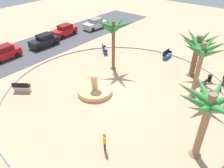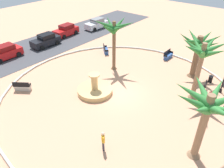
{
  "view_description": "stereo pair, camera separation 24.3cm",
  "coord_description": "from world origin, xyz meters",
  "px_view_note": "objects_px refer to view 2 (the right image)",
  "views": [
    {
      "loc": [
        -13.57,
        -10.02,
        11.87
      ],
      "look_at": [
        -0.42,
        0.56,
        1.0
      ],
      "focal_mm": 34.74,
      "sensor_mm": 36.0,
      "label": 1
    },
    {
      "loc": [
        -13.41,
        -10.2,
        11.87
      ],
      "look_at": [
        -0.42,
        0.56,
        1.0
      ],
      "focal_mm": 34.74,
      "sensor_mm": 36.0,
      "label": 2
    }
  ],
  "objects_px": {
    "trash_bin": "(211,79)",
    "bicycle_by_lamppost": "(204,87)",
    "fountain": "(95,90)",
    "parked_car_second": "(46,40)",
    "parked_car_rightmost": "(97,24)",
    "palm_tree_mid_plaza": "(207,109)",
    "palm_tree_far_side": "(199,47)",
    "bench_west": "(168,56)",
    "parked_car_third": "(66,30)",
    "person_cyclist_photo": "(211,97)",
    "bench_east": "(22,87)",
    "palm_tree_near_fountain": "(202,55)",
    "palm_tree_by_curb": "(114,31)",
    "parked_car_leftmost": "(5,52)",
    "bench_north": "(106,50)",
    "person_pedestrian_stroll": "(103,140)"
  },
  "relations": [
    {
      "from": "bench_west",
      "to": "trash_bin",
      "type": "bearing_deg",
      "value": -110.83
    },
    {
      "from": "bench_west",
      "to": "bench_north",
      "type": "xyz_separation_m",
      "value": [
        -3.67,
        7.0,
        0.0
      ]
    },
    {
      "from": "palm_tree_by_curb",
      "to": "bench_east",
      "type": "xyz_separation_m",
      "value": [
        -8.96,
        4.03,
        -4.07
      ]
    },
    {
      "from": "bicycle_by_lamppost",
      "to": "fountain",
      "type": "bearing_deg",
      "value": 132.02
    },
    {
      "from": "trash_bin",
      "to": "parked_car_leftmost",
      "type": "xyz_separation_m",
      "value": [
        -10.49,
        21.35,
        0.39
      ]
    },
    {
      "from": "palm_tree_near_fountain",
      "to": "palm_tree_far_side",
      "type": "bearing_deg",
      "value": 22.03
    },
    {
      "from": "person_cyclist_photo",
      "to": "parked_car_second",
      "type": "height_order",
      "value": "parked_car_second"
    },
    {
      "from": "bench_east",
      "to": "palm_tree_near_fountain",
      "type": "bearing_deg",
      "value": -54.39
    },
    {
      "from": "bench_west",
      "to": "parked_car_second",
      "type": "height_order",
      "value": "parked_car_second"
    },
    {
      "from": "bench_east",
      "to": "parked_car_second",
      "type": "height_order",
      "value": "parked_car_second"
    },
    {
      "from": "palm_tree_far_side",
      "to": "bench_west",
      "type": "bearing_deg",
      "value": 61.28
    },
    {
      "from": "parked_car_third",
      "to": "parked_car_second",
      "type": "bearing_deg",
      "value": -166.98
    },
    {
      "from": "bicycle_by_lamppost",
      "to": "parked_car_second",
      "type": "relative_size",
      "value": 0.43
    },
    {
      "from": "palm_tree_far_side",
      "to": "bench_east",
      "type": "distance_m",
      "value": 17.69
    },
    {
      "from": "parked_car_leftmost",
      "to": "parked_car_second",
      "type": "height_order",
      "value": "same"
    },
    {
      "from": "bench_north",
      "to": "palm_tree_near_fountain",
      "type": "bearing_deg",
      "value": -100.32
    },
    {
      "from": "palm_tree_near_fountain",
      "to": "palm_tree_by_curb",
      "type": "height_order",
      "value": "palm_tree_by_curb"
    },
    {
      "from": "palm_tree_mid_plaza",
      "to": "parked_car_third",
      "type": "bearing_deg",
      "value": 68.44
    },
    {
      "from": "palm_tree_far_side",
      "to": "bicycle_by_lamppost",
      "type": "bearing_deg",
      "value": -134.3
    },
    {
      "from": "palm_tree_near_fountain",
      "to": "parked_car_third",
      "type": "bearing_deg",
      "value": 81.32
    },
    {
      "from": "fountain",
      "to": "palm_tree_mid_plaza",
      "type": "xyz_separation_m",
      "value": [
        -1.1,
        -10.11,
        3.68
      ]
    },
    {
      "from": "palm_tree_near_fountain",
      "to": "person_cyclist_photo",
      "type": "relative_size",
      "value": 3.37
    },
    {
      "from": "trash_bin",
      "to": "bench_north",
      "type": "bearing_deg",
      "value": 96.24
    },
    {
      "from": "palm_tree_by_curb",
      "to": "parked_car_second",
      "type": "bearing_deg",
      "value": 94.17
    },
    {
      "from": "bench_east",
      "to": "trash_bin",
      "type": "height_order",
      "value": "bench_east"
    },
    {
      "from": "fountain",
      "to": "person_pedestrian_stroll",
      "type": "relative_size",
      "value": 2.05
    },
    {
      "from": "palm_tree_mid_plaza",
      "to": "parked_car_second",
      "type": "distance_m",
      "value": 23.9
    },
    {
      "from": "parked_car_third",
      "to": "palm_tree_mid_plaza",
      "type": "bearing_deg",
      "value": -111.56
    },
    {
      "from": "person_cyclist_photo",
      "to": "bench_north",
      "type": "bearing_deg",
      "value": 79.73
    },
    {
      "from": "palm_tree_far_side",
      "to": "bench_west",
      "type": "distance_m",
      "value": 5.48
    },
    {
      "from": "bench_west",
      "to": "parked_car_second",
      "type": "bearing_deg",
      "value": 115.7
    },
    {
      "from": "palm_tree_far_side",
      "to": "parked_car_rightmost",
      "type": "xyz_separation_m",
      "value": [
        4.93,
        18.58,
        -2.55
      ]
    },
    {
      "from": "person_cyclist_photo",
      "to": "bench_west",
      "type": "bearing_deg",
      "value": 49.03
    },
    {
      "from": "bench_west",
      "to": "parked_car_leftmost",
      "type": "height_order",
      "value": "parked_car_leftmost"
    },
    {
      "from": "person_cyclist_photo",
      "to": "bench_east",
      "type": "bearing_deg",
      "value": 121.66
    },
    {
      "from": "fountain",
      "to": "bench_east",
      "type": "xyz_separation_m",
      "value": [
        -4.17,
        5.63,
        0.05
      ]
    },
    {
      "from": "bicycle_by_lamppost",
      "to": "parked_car_leftmost",
      "type": "relative_size",
      "value": 0.43
    },
    {
      "from": "bench_east",
      "to": "parked_car_leftmost",
      "type": "xyz_separation_m",
      "value": [
        2.55,
        7.93,
        0.43
      ]
    },
    {
      "from": "bench_east",
      "to": "parked_car_second",
      "type": "bearing_deg",
      "value": 42.3
    },
    {
      "from": "parked_car_rightmost",
      "to": "palm_tree_mid_plaza",
      "type": "bearing_deg",
      "value": -123.25
    },
    {
      "from": "fountain",
      "to": "bench_west",
      "type": "height_order",
      "value": "fountain"
    },
    {
      "from": "bicycle_by_lamppost",
      "to": "parked_car_third",
      "type": "xyz_separation_m",
      "value": [
        1.4,
        21.88,
        0.4
      ]
    },
    {
      "from": "palm_tree_by_curb",
      "to": "person_cyclist_photo",
      "type": "distance_m",
      "value": 11.2
    },
    {
      "from": "parked_car_second",
      "to": "bench_north",
      "type": "bearing_deg",
      "value": -66.1
    },
    {
      "from": "fountain",
      "to": "palm_tree_by_curb",
      "type": "height_order",
      "value": "palm_tree_by_curb"
    },
    {
      "from": "trash_bin",
      "to": "bicycle_by_lamppost",
      "type": "xyz_separation_m",
      "value": [
        -1.82,
        -0.02,
        -0.0
      ]
    },
    {
      "from": "bench_west",
      "to": "parked_car_third",
      "type": "distance_m",
      "value": 16.15
    },
    {
      "from": "fountain",
      "to": "parked_car_second",
      "type": "bearing_deg",
      "value": 73.09
    },
    {
      "from": "palm_tree_far_side",
      "to": "person_pedestrian_stroll",
      "type": "xyz_separation_m",
      "value": [
        -13.53,
        0.74,
        -2.42
      ]
    },
    {
      "from": "palm_tree_mid_plaza",
      "to": "palm_tree_far_side",
      "type": "height_order",
      "value": "palm_tree_mid_plaza"
    }
  ]
}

